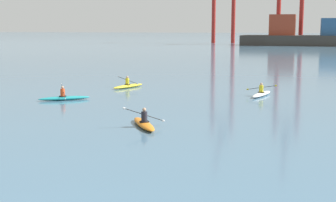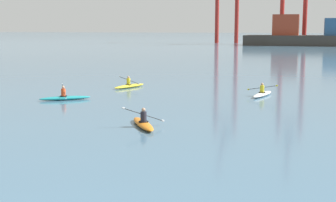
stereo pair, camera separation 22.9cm
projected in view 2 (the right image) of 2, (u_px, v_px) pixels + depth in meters
kayak_yellow at (129, 86)px, 38.35m from camera, size 2.11×3.38×0.95m
kayak_teal at (65, 97)px, 31.87m from camera, size 3.13×2.44×1.06m
kayak_white at (262, 94)px, 33.67m from camera, size 2.20×3.44×0.95m
kayak_orange at (143, 123)px, 23.33m from camera, size 2.35×3.18×1.05m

